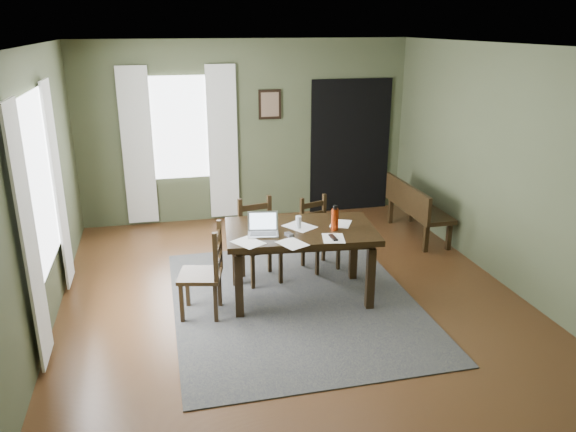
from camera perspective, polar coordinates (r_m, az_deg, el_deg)
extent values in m
cube|color=#492C16|center=(6.25, 0.64, -8.76)|extent=(5.00, 6.00, 0.01)
cube|color=#454D32|center=(8.61, -4.19, 8.56)|extent=(5.00, 0.02, 2.70)
cube|color=#454D32|center=(3.13, 14.34, -11.43)|extent=(5.00, 0.02, 2.70)
cube|color=#454D32|center=(5.70, -24.50, 1.44)|extent=(0.02, 6.00, 2.70)
cube|color=#454D32|center=(6.78, 21.74, 4.38)|extent=(0.02, 6.00, 2.70)
cube|color=white|center=(5.53, 0.75, 16.89)|extent=(5.00, 6.00, 0.02)
cube|color=#383838|center=(6.24, 0.64, -8.67)|extent=(2.60, 3.20, 0.01)
cube|color=black|center=(6.05, 1.28, -1.55)|extent=(1.69, 1.12, 0.06)
cube|color=black|center=(6.07, 1.27, -2.07)|extent=(1.50, 0.93, 0.05)
cube|color=black|center=(5.82, -5.00, -7.08)|extent=(0.09, 0.09, 0.68)
cube|color=black|center=(6.50, -5.32, -4.20)|extent=(0.09, 0.09, 0.68)
cube|color=black|center=(6.02, 8.36, -6.27)|extent=(0.09, 0.09, 0.68)
cube|color=black|center=(6.68, 6.66, -3.58)|extent=(0.09, 0.09, 0.68)
cube|color=black|center=(5.87, -8.92, -5.98)|extent=(0.51, 0.51, 0.04)
cube|color=black|center=(6.15, -10.17, -7.20)|extent=(0.05, 0.05, 0.42)
cube|color=black|center=(6.10, -6.96, -7.26)|extent=(0.05, 0.05, 0.42)
cube|color=black|center=(5.85, -10.74, -8.69)|extent=(0.05, 0.05, 0.42)
cube|color=black|center=(5.79, -7.35, -8.77)|extent=(0.05, 0.05, 0.42)
cube|color=black|center=(5.90, -6.94, -2.84)|extent=(0.05, 0.05, 0.53)
cube|color=black|center=(5.57, -7.37, -4.24)|extent=(0.05, 0.05, 0.53)
cube|color=black|center=(5.79, -7.09, -4.82)|extent=(0.10, 0.31, 0.07)
cube|color=black|center=(5.73, -7.15, -3.52)|extent=(0.10, 0.31, 0.07)
cube|color=black|center=(5.68, -7.21, -2.20)|extent=(0.10, 0.31, 0.07)
cube|color=black|center=(6.56, -2.74, -3.02)|extent=(0.49, 0.49, 0.04)
cube|color=black|center=(6.44, -3.60, -5.65)|extent=(0.05, 0.05, 0.42)
cube|color=black|center=(6.74, -4.61, -4.53)|extent=(0.05, 0.05, 0.42)
cube|color=black|center=(6.56, -0.76, -5.16)|extent=(0.05, 0.05, 0.42)
cube|color=black|center=(6.85, -1.88, -4.08)|extent=(0.05, 0.05, 0.42)
cube|color=black|center=(6.57, -4.87, -0.46)|extent=(0.05, 0.05, 0.53)
cube|color=black|center=(6.69, -1.91, -0.05)|extent=(0.05, 0.05, 0.53)
cube|color=black|center=(6.68, -3.35, -1.40)|extent=(0.31, 0.08, 0.07)
cube|color=black|center=(6.63, -3.38, -0.25)|extent=(0.31, 0.08, 0.07)
cube|color=black|center=(6.58, -3.40, 0.91)|extent=(0.31, 0.08, 0.07)
cube|color=black|center=(6.91, 3.35, -2.21)|extent=(0.49, 0.49, 0.04)
cube|color=black|center=(6.78, 2.99, -4.51)|extent=(0.05, 0.05, 0.38)
cube|color=black|center=(7.02, 1.54, -3.64)|extent=(0.05, 0.05, 0.38)
cube|color=black|center=(6.95, 5.12, -3.95)|extent=(0.05, 0.05, 0.38)
cube|color=black|center=(7.19, 3.63, -3.13)|extent=(0.05, 0.05, 0.38)
cube|color=black|center=(6.87, 1.42, -0.09)|extent=(0.05, 0.05, 0.48)
cube|color=black|center=(7.05, 3.68, 0.37)|extent=(0.05, 0.05, 0.48)
cube|color=black|center=(7.00, 2.55, -0.86)|extent=(0.28, 0.11, 0.06)
cube|color=black|center=(6.96, 2.57, 0.14)|extent=(0.28, 0.11, 0.06)
cube|color=black|center=(6.92, 2.58, 1.16)|extent=(0.28, 0.11, 0.06)
cube|color=black|center=(8.19, 13.17, 0.78)|extent=(0.44, 1.38, 0.06)
cube|color=black|center=(7.85, 16.02, -1.99)|extent=(0.06, 0.06, 0.38)
cube|color=black|center=(7.69, 13.84, -2.22)|extent=(0.06, 0.06, 0.38)
cube|color=black|center=(8.83, 12.38, 0.66)|extent=(0.06, 0.06, 0.38)
cube|color=black|center=(8.69, 10.39, 0.51)|extent=(0.06, 0.06, 0.38)
cube|color=black|center=(8.05, 12.02, 2.01)|extent=(0.05, 1.38, 0.33)
cube|color=#B7B7BC|center=(5.86, -2.54, -1.86)|extent=(0.35, 0.27, 0.02)
cube|color=#B7B7BC|center=(5.93, -2.57, -0.50)|extent=(0.32, 0.11, 0.21)
cube|color=silver|center=(5.92, -2.57, -0.53)|extent=(0.28, 0.09, 0.17)
cube|color=#3F3F42|center=(5.85, -2.54, -1.81)|extent=(0.29, 0.18, 0.00)
cube|color=#3F3F42|center=(5.82, 0.10, -1.90)|extent=(0.08, 0.11, 0.03)
cube|color=black|center=(5.78, 4.61, -2.20)|extent=(0.05, 0.17, 0.02)
cylinder|color=silver|center=(6.03, 1.07, -0.62)|extent=(0.07, 0.07, 0.14)
cylinder|color=#AB300D|center=(5.98, 4.78, -0.35)|extent=(0.10, 0.10, 0.24)
cylinder|color=black|center=(5.94, 4.81, 0.90)|extent=(0.06, 0.06, 0.04)
cube|color=white|center=(5.67, -4.06, -2.70)|extent=(0.36, 0.38, 0.00)
cube|color=white|center=(5.78, 4.63, -2.27)|extent=(0.27, 0.32, 0.00)
cube|color=white|center=(6.09, 1.19, -1.07)|extent=(0.38, 0.40, 0.00)
cube|color=white|center=(6.21, 5.37, -0.78)|extent=(0.31, 0.34, 0.00)
cube|color=white|center=(5.63, 0.44, -2.81)|extent=(0.33, 0.36, 0.00)
cube|color=white|center=(5.86, -24.01, 2.97)|extent=(0.01, 1.30, 1.70)
cube|color=white|center=(8.47, -10.94, 8.77)|extent=(1.00, 0.01, 1.50)
cube|color=silver|center=(5.16, -24.81, -2.12)|extent=(0.03, 0.48, 2.30)
cube|color=silver|center=(6.70, -22.32, 2.82)|extent=(0.03, 0.48, 2.30)
cube|color=silver|center=(8.48, -15.03, 6.76)|extent=(0.44, 0.03, 2.30)
cube|color=silver|center=(8.53, -6.63, 7.35)|extent=(0.44, 0.03, 2.30)
cube|color=black|center=(8.58, -1.87, 11.26)|extent=(0.34, 0.03, 0.44)
cube|color=brown|center=(8.57, -1.84, 11.25)|extent=(0.27, 0.01, 0.36)
cube|color=black|center=(9.04, 6.34, 7.06)|extent=(1.30, 0.03, 2.10)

